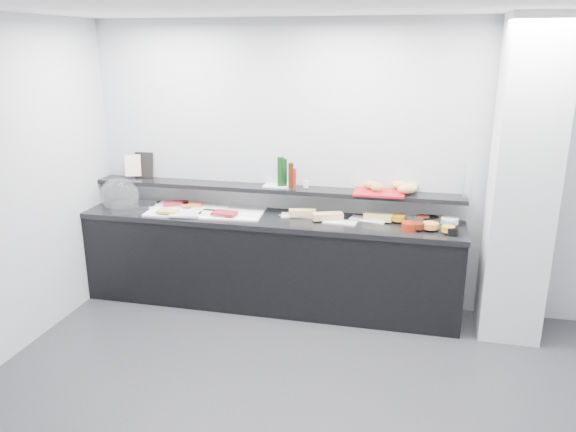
% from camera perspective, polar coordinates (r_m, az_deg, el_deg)
% --- Properties ---
extents(ground, '(5.00, 5.00, 0.00)m').
position_cam_1_polar(ground, '(4.07, 1.63, -20.09)').
color(ground, '#2D2D30').
rests_on(ground, ground).
extents(back_wall, '(5.00, 0.02, 2.70)m').
position_cam_1_polar(back_wall, '(5.34, 6.08, 4.95)').
color(back_wall, '#ADAFB4').
rests_on(back_wall, ground).
extents(column, '(0.50, 0.50, 2.70)m').
position_cam_1_polar(column, '(5.04, 22.74, 2.99)').
color(column, silver).
rests_on(column, ground).
extents(buffet_cabinet, '(3.60, 0.60, 0.85)m').
position_cam_1_polar(buffet_cabinet, '(5.46, -1.97, -4.86)').
color(buffet_cabinet, black).
rests_on(buffet_cabinet, ground).
extents(counter_top, '(3.62, 0.62, 0.05)m').
position_cam_1_polar(counter_top, '(5.31, -2.02, -0.35)').
color(counter_top, black).
rests_on(counter_top, buffet_cabinet).
extents(wall_shelf, '(3.60, 0.25, 0.04)m').
position_cam_1_polar(wall_shelf, '(5.40, -1.56, 2.78)').
color(wall_shelf, black).
rests_on(wall_shelf, back_wall).
extents(cloche_base, '(0.48, 0.39, 0.04)m').
position_cam_1_polar(cloche_base, '(5.81, -15.24, 1.06)').
color(cloche_base, silver).
rests_on(cloche_base, counter_top).
extents(cloche_dome, '(0.45, 0.39, 0.34)m').
position_cam_1_polar(cloche_dome, '(5.83, -16.75, 2.07)').
color(cloche_dome, white).
rests_on(cloche_dome, cloche_base).
extents(linen_runner, '(1.16, 0.61, 0.01)m').
position_cam_1_polar(linen_runner, '(5.52, -8.25, 0.54)').
color(linen_runner, white).
rests_on(linen_runner, counter_top).
extents(platter_meat_a, '(0.38, 0.31, 0.01)m').
position_cam_1_polar(platter_meat_a, '(5.74, -11.37, 1.15)').
color(platter_meat_a, silver).
rests_on(platter_meat_a, linen_runner).
extents(food_meat_a, '(0.29, 0.24, 0.02)m').
position_cam_1_polar(food_meat_a, '(5.70, -11.28, 1.26)').
color(food_meat_a, maroon).
rests_on(food_meat_a, platter_meat_a).
extents(platter_salmon, '(0.34, 0.24, 0.01)m').
position_cam_1_polar(platter_salmon, '(5.56, -7.96, 0.81)').
color(platter_salmon, white).
rests_on(platter_salmon, linen_runner).
extents(food_salmon, '(0.22, 0.17, 0.02)m').
position_cam_1_polar(food_salmon, '(5.63, -9.71, 1.15)').
color(food_salmon, '#D0512A').
rests_on(food_salmon, platter_salmon).
extents(platter_cheese, '(0.31, 0.23, 0.01)m').
position_cam_1_polar(platter_cheese, '(5.39, -10.35, 0.20)').
color(platter_cheese, white).
rests_on(platter_cheese, linen_runner).
extents(food_cheese, '(0.19, 0.12, 0.02)m').
position_cam_1_polar(food_cheese, '(5.45, -12.14, 0.47)').
color(food_cheese, '#D7B153').
rests_on(food_cheese, platter_cheese).
extents(platter_meat_b, '(0.28, 0.19, 0.01)m').
position_cam_1_polar(platter_meat_b, '(5.39, -7.48, 0.31)').
color(platter_meat_b, white).
rests_on(platter_meat_b, linen_runner).
extents(food_meat_b, '(0.23, 0.16, 0.02)m').
position_cam_1_polar(food_meat_b, '(5.31, -6.46, 0.30)').
color(food_meat_b, maroon).
rests_on(food_meat_b, platter_meat_b).
extents(sandwich_plate_left, '(0.36, 0.20, 0.01)m').
position_cam_1_polar(sandwich_plate_left, '(5.32, 1.12, 0.08)').
color(sandwich_plate_left, white).
rests_on(sandwich_plate_left, counter_top).
extents(sandwich_food_left, '(0.27, 0.16, 0.06)m').
position_cam_1_polar(sandwich_food_left, '(5.28, 1.47, 0.36)').
color(sandwich_food_left, tan).
rests_on(sandwich_food_left, sandwich_plate_left).
extents(tongs_left, '(0.14, 0.09, 0.01)m').
position_cam_1_polar(tongs_left, '(5.30, -0.13, 0.15)').
color(tongs_left, silver).
rests_on(tongs_left, sandwich_plate_left).
extents(sandwich_plate_mid, '(0.31, 0.15, 0.01)m').
position_cam_1_polar(sandwich_plate_mid, '(5.13, 5.30, -0.65)').
color(sandwich_plate_mid, silver).
rests_on(sandwich_plate_mid, counter_top).
extents(sandwich_food_mid, '(0.30, 0.20, 0.06)m').
position_cam_1_polar(sandwich_food_mid, '(5.18, 4.05, -0.01)').
color(sandwich_food_mid, tan).
rests_on(sandwich_food_mid, sandwich_plate_mid).
extents(tongs_mid, '(0.16, 0.04, 0.01)m').
position_cam_1_polar(tongs_mid, '(5.15, 3.82, -0.42)').
color(tongs_mid, silver).
rests_on(tongs_mid, sandwich_plate_mid).
extents(sandwich_plate_right, '(0.35, 0.20, 0.01)m').
position_cam_1_polar(sandwich_plate_right, '(5.24, 8.15, -0.35)').
color(sandwich_plate_right, white).
rests_on(sandwich_plate_right, counter_top).
extents(sandwich_food_right, '(0.27, 0.14, 0.06)m').
position_cam_1_polar(sandwich_food_right, '(5.21, 9.15, -0.06)').
color(sandwich_food_right, '#E3CB77').
rests_on(sandwich_food_right, sandwich_plate_right).
extents(tongs_right, '(0.16, 0.03, 0.01)m').
position_cam_1_polar(tongs_right, '(5.13, 8.03, -0.59)').
color(tongs_right, '#ADB1B4').
rests_on(tongs_right, sandwich_plate_right).
extents(bowl_glass_fruit, '(0.21, 0.21, 0.07)m').
position_cam_1_polar(bowl_glass_fruit, '(5.18, 12.78, -0.52)').
color(bowl_glass_fruit, white).
rests_on(bowl_glass_fruit, counter_top).
extents(fill_glass_fruit, '(0.16, 0.16, 0.05)m').
position_cam_1_polar(fill_glass_fruit, '(5.22, 11.10, -0.13)').
color(fill_glass_fruit, orange).
rests_on(fill_glass_fruit, bowl_glass_fruit).
extents(bowl_black_jam, '(0.18, 0.18, 0.07)m').
position_cam_1_polar(bowl_black_jam, '(5.23, 14.21, -0.45)').
color(bowl_black_jam, black).
rests_on(bowl_black_jam, counter_top).
extents(fill_black_jam, '(0.13, 0.13, 0.05)m').
position_cam_1_polar(fill_black_jam, '(5.23, 13.52, -0.25)').
color(fill_black_jam, '#601D0D').
rests_on(fill_black_jam, bowl_black_jam).
extents(bowl_glass_cream, '(0.23, 0.23, 0.07)m').
position_cam_1_polar(bowl_glass_cream, '(5.23, 15.03, -0.52)').
color(bowl_glass_cream, white).
rests_on(bowl_glass_cream, counter_top).
extents(fill_glass_cream, '(0.20, 0.20, 0.05)m').
position_cam_1_polar(fill_glass_cream, '(5.23, 16.09, -0.46)').
color(fill_glass_cream, white).
rests_on(fill_glass_cream, bowl_glass_cream).
extents(bowl_red_jam, '(0.19, 0.19, 0.07)m').
position_cam_1_polar(bowl_red_jam, '(5.02, 12.26, -1.03)').
color(bowl_red_jam, maroon).
rests_on(bowl_red_jam, counter_top).
extents(fill_red_jam, '(0.12, 0.12, 0.05)m').
position_cam_1_polar(fill_red_jam, '(5.02, 12.99, -0.94)').
color(fill_red_jam, '#4F190B').
rests_on(fill_red_jam, bowl_red_jam).
extents(bowl_glass_salmon, '(0.20, 0.20, 0.07)m').
position_cam_1_polar(bowl_glass_salmon, '(5.06, 15.77, -1.15)').
color(bowl_glass_salmon, silver).
rests_on(bowl_glass_salmon, counter_top).
extents(fill_glass_salmon, '(0.16, 0.16, 0.05)m').
position_cam_1_polar(fill_glass_salmon, '(5.05, 14.26, -0.94)').
color(fill_glass_salmon, orange).
rests_on(fill_glass_salmon, bowl_glass_salmon).
extents(bowl_black_fruit, '(0.15, 0.15, 0.07)m').
position_cam_1_polar(bowl_black_fruit, '(4.98, 16.34, -1.47)').
color(bowl_black_fruit, black).
rests_on(bowl_black_fruit, counter_top).
extents(fill_black_fruit, '(0.14, 0.14, 0.05)m').
position_cam_1_polar(fill_black_fruit, '(4.99, 15.97, -1.26)').
color(fill_black_fruit, orange).
rests_on(fill_black_fruit, bowl_black_fruit).
extents(framed_print, '(0.19, 0.08, 0.26)m').
position_cam_1_polar(framed_print, '(5.94, -14.43, 5.04)').
color(framed_print, black).
rests_on(framed_print, wall_shelf).
extents(print_art, '(0.16, 0.10, 0.22)m').
position_cam_1_polar(print_art, '(5.95, -15.49, 4.97)').
color(print_art, beige).
rests_on(print_art, framed_print).
extents(condiment_tray, '(0.28, 0.17, 0.01)m').
position_cam_1_polar(condiment_tray, '(5.41, -0.97, 3.10)').
color(condiment_tray, white).
rests_on(condiment_tray, wall_shelf).
extents(bottle_green_a, '(0.06, 0.06, 0.26)m').
position_cam_1_polar(bottle_green_a, '(5.36, -0.35, 4.47)').
color(bottle_green_a, '#0E3317').
rests_on(bottle_green_a, condiment_tray).
extents(bottle_brown, '(0.06, 0.06, 0.24)m').
position_cam_1_polar(bottle_brown, '(5.28, 0.31, 4.15)').
color(bottle_brown, '#361909').
rests_on(bottle_brown, condiment_tray).
extents(bottle_green_b, '(0.07, 0.07, 0.28)m').
position_cam_1_polar(bottle_green_b, '(5.35, -0.72, 4.55)').
color(bottle_green_b, '#0E340F').
rests_on(bottle_green_b, condiment_tray).
extents(bottle_hot, '(0.05, 0.05, 0.18)m').
position_cam_1_polar(bottle_hot, '(5.30, 0.63, 3.87)').
color(bottle_hot, red).
rests_on(bottle_hot, condiment_tray).
extents(shaker_salt, '(0.04, 0.04, 0.07)m').
position_cam_1_polar(shaker_salt, '(5.31, 1.72, 3.27)').
color(shaker_salt, white).
rests_on(shaker_salt, condiment_tray).
extents(shaker_pepper, '(0.03, 0.03, 0.07)m').
position_cam_1_polar(shaker_pepper, '(5.30, 1.91, 3.25)').
color(shaker_pepper, white).
rests_on(shaker_pepper, condiment_tray).
extents(bread_tray, '(0.46, 0.33, 0.02)m').
position_cam_1_polar(bread_tray, '(5.21, 9.24, 2.38)').
color(bread_tray, '#AB121A').
rests_on(bread_tray, wall_shelf).
extents(bread_roll_nw, '(0.15, 0.10, 0.08)m').
position_cam_1_polar(bread_roll_nw, '(5.27, 8.38, 3.16)').
color(bread_roll_nw, '#BC7F48').
rests_on(bread_roll_nw, bread_tray).
extents(bread_roll_n, '(0.15, 0.10, 0.08)m').
position_cam_1_polar(bread_roll_n, '(5.30, 11.30, 3.09)').
color(bread_roll_n, tan).
rests_on(bread_roll_n, bread_tray).
extents(bread_roll_ne, '(0.15, 0.10, 0.08)m').
position_cam_1_polar(bread_roll_ne, '(5.29, 12.41, 2.99)').
color(bread_roll_ne, '#D78C52').
rests_on(bread_roll_ne, bread_tray).
extents(bread_roll_sw, '(0.14, 0.11, 0.08)m').
position_cam_1_polar(bread_roll_sw, '(5.18, 9.06, 2.89)').
color(bread_roll_sw, '#B18143').
rests_on(bread_roll_sw, bread_tray).
extents(bread_roll_se, '(0.17, 0.13, 0.08)m').
position_cam_1_polar(bread_roll_se, '(5.16, 11.86, 2.69)').
color(bread_roll_se, '#D28550').
rests_on(bread_roll_se, bread_tray).
extents(bread_roll_mide, '(0.15, 0.10, 0.08)m').
position_cam_1_polar(bread_roll_mide, '(5.19, 12.21, 2.74)').
color(bread_roll_mide, '#D6AA51').
rests_on(bread_roll_mide, bread_tray).
extents(carafe, '(0.11, 0.11, 0.30)m').
position_cam_1_polar(carafe, '(5.19, 17.84, 3.30)').
color(carafe, white).
rests_on(carafe, wall_shelf).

